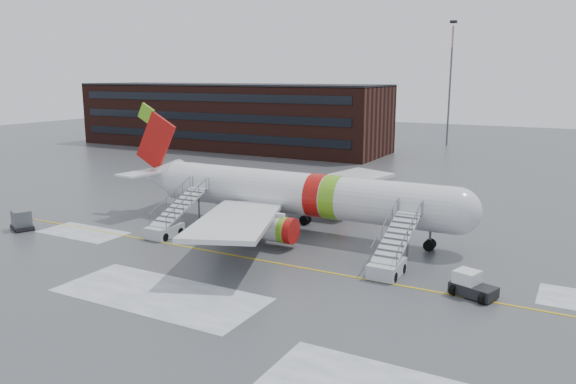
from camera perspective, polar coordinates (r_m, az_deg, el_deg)
The scene contains 8 objects.
ground at distance 42.50m, azimuth 2.37°, elevation -7.36°, with size 260.00×260.00×0.00m, color #494C4F.
airliner at distance 50.90m, azimuth 0.13°, elevation -0.13°, with size 35.03×32.97×11.18m.
airstair_fwd at distance 41.19m, azimuth 10.36°, elevation -6.62°, with size 2.05×7.70×3.48m.
airstair_aft at distance 50.92m, azimuth -11.92°, elevation -3.11°, with size 2.05×7.70×3.48m.
pushback_tug at distance 38.35m, azimuth 18.10°, elevation -9.00°, with size 3.14×2.72×1.60m.
uld_container at distance 57.01m, azimuth -25.43°, elevation -2.65°, with size 2.66×2.35×1.80m.
terminal_building at distance 110.78m, azimuth -6.04°, elevation 7.72°, with size 62.00×16.11×12.30m.
light_mast_far_n at distance 116.92m, azimuth 16.18°, elevation 11.29°, with size 1.20×1.20×24.25m.
Camera 1 is at (17.61, -36.08, 13.94)m, focal length 35.00 mm.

